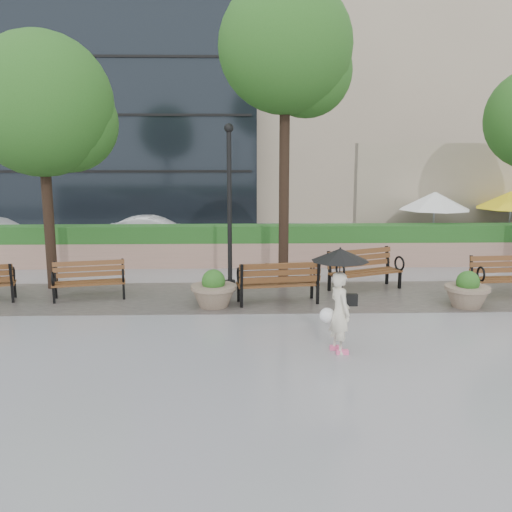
{
  "coord_description": "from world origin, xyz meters",
  "views": [
    {
      "loc": [
        0.16,
        -11.38,
        3.8
      ],
      "look_at": [
        0.56,
        2.91,
        1.1
      ],
      "focal_mm": 40.0,
      "sensor_mm": 36.0,
      "label": 1
    }
  ],
  "objects_px": {
    "planter_right": "(467,293)",
    "lamppost": "(230,219)",
    "planter_left": "(214,292)",
    "car_right": "(154,232)",
    "bench_1": "(90,288)",
    "bench_2": "(278,291)",
    "bench_3": "(365,278)",
    "bench_4": "(509,285)",
    "pedestrian": "(340,290)"
  },
  "relations": [
    {
      "from": "bench_2",
      "to": "bench_3",
      "type": "xyz_separation_m",
      "value": [
        2.46,
        1.3,
        0.0
      ]
    },
    {
      "from": "car_right",
      "to": "planter_left",
      "type": "bearing_deg",
      "value": -159.81
    },
    {
      "from": "bench_4",
      "to": "planter_right",
      "type": "bearing_deg",
      "value": -151.59
    },
    {
      "from": "bench_2",
      "to": "car_right",
      "type": "distance_m",
      "value": 9.32
    },
    {
      "from": "bench_2",
      "to": "bench_4",
      "type": "xyz_separation_m",
      "value": [
        6.06,
        0.48,
        -0.01
      ]
    },
    {
      "from": "planter_right",
      "to": "bench_1",
      "type": "bearing_deg",
      "value": 173.88
    },
    {
      "from": "bench_2",
      "to": "bench_3",
      "type": "relative_size",
      "value": 0.97
    },
    {
      "from": "bench_4",
      "to": "pedestrian",
      "type": "bearing_deg",
      "value": -146.86
    },
    {
      "from": "planter_left",
      "to": "car_right",
      "type": "height_order",
      "value": "car_right"
    },
    {
      "from": "planter_right",
      "to": "lamppost",
      "type": "distance_m",
      "value": 6.25
    },
    {
      "from": "bench_1",
      "to": "bench_2",
      "type": "height_order",
      "value": "bench_2"
    },
    {
      "from": "bench_4",
      "to": "pedestrian",
      "type": "relative_size",
      "value": 1.01
    },
    {
      "from": "bench_3",
      "to": "bench_4",
      "type": "xyz_separation_m",
      "value": [
        3.6,
        -0.82,
        -0.01
      ]
    },
    {
      "from": "bench_4",
      "to": "lamppost",
      "type": "bearing_deg",
      "value": 169.5
    },
    {
      "from": "bench_3",
      "to": "planter_left",
      "type": "xyz_separation_m",
      "value": [
        -4.04,
        -1.58,
        0.04
      ]
    },
    {
      "from": "planter_left",
      "to": "lamppost",
      "type": "bearing_deg",
      "value": 76.33
    },
    {
      "from": "planter_right",
      "to": "car_right",
      "type": "bearing_deg",
      "value": 135.42
    },
    {
      "from": "planter_right",
      "to": "bench_4",
      "type": "bearing_deg",
      "value": 32.79
    },
    {
      "from": "bench_1",
      "to": "pedestrian",
      "type": "relative_size",
      "value": 0.95
    },
    {
      "from": "bench_1",
      "to": "lamppost",
      "type": "distance_m",
      "value": 4.03
    },
    {
      "from": "bench_2",
      "to": "planter_left",
      "type": "relative_size",
      "value": 1.89
    },
    {
      "from": "planter_left",
      "to": "lamppost",
      "type": "distance_m",
      "value": 2.26
    },
    {
      "from": "bench_4",
      "to": "pedestrian",
      "type": "height_order",
      "value": "pedestrian"
    },
    {
      "from": "bench_3",
      "to": "car_right",
      "type": "relative_size",
      "value": 0.58
    },
    {
      "from": "car_right",
      "to": "bench_1",
      "type": "bearing_deg",
      "value": 178.91
    },
    {
      "from": "bench_1",
      "to": "bench_4",
      "type": "bearing_deg",
      "value": -12.06
    },
    {
      "from": "pedestrian",
      "to": "bench_3",
      "type": "bearing_deg",
      "value": -36.48
    },
    {
      "from": "bench_3",
      "to": "car_right",
      "type": "height_order",
      "value": "car_right"
    },
    {
      "from": "bench_2",
      "to": "planter_left",
      "type": "bearing_deg",
      "value": 1.92
    },
    {
      "from": "bench_2",
      "to": "pedestrian",
      "type": "distance_m",
      "value": 3.69
    },
    {
      "from": "lamppost",
      "to": "pedestrian",
      "type": "bearing_deg",
      "value": -65.72
    },
    {
      "from": "bench_4",
      "to": "planter_right",
      "type": "distance_m",
      "value": 1.77
    },
    {
      "from": "planter_right",
      "to": "car_right",
      "type": "distance_m",
      "value": 12.45
    },
    {
      "from": "bench_1",
      "to": "planter_right",
      "type": "bearing_deg",
      "value": -17.93
    },
    {
      "from": "planter_left",
      "to": "pedestrian",
      "type": "height_order",
      "value": "pedestrian"
    },
    {
      "from": "bench_4",
      "to": "planter_right",
      "type": "xyz_separation_m",
      "value": [
        -1.49,
        -0.96,
        0.04
      ]
    },
    {
      "from": "pedestrian",
      "to": "bench_4",
      "type": "bearing_deg",
      "value": -71.11
    },
    {
      "from": "pedestrian",
      "to": "car_right",
      "type": "bearing_deg",
      "value": 5.35
    },
    {
      "from": "pedestrian",
      "to": "planter_right",
      "type": "bearing_deg",
      "value": -69.34
    },
    {
      "from": "planter_left",
      "to": "lamppost",
      "type": "xyz_separation_m",
      "value": [
        0.37,
        1.54,
        1.61
      ]
    },
    {
      "from": "bench_2",
      "to": "car_right",
      "type": "xyz_separation_m",
      "value": [
        -4.29,
        8.27,
        0.29
      ]
    },
    {
      "from": "planter_left",
      "to": "planter_right",
      "type": "height_order",
      "value": "planter_left"
    },
    {
      "from": "bench_1",
      "to": "car_right",
      "type": "height_order",
      "value": "car_right"
    },
    {
      "from": "planter_left",
      "to": "planter_right",
      "type": "xyz_separation_m",
      "value": [
        6.16,
        -0.2,
        -0.01
      ]
    },
    {
      "from": "bench_2",
      "to": "planter_right",
      "type": "relative_size",
      "value": 1.95
    },
    {
      "from": "bench_3",
      "to": "planter_left",
      "type": "height_order",
      "value": "bench_3"
    },
    {
      "from": "bench_4",
      "to": "bench_1",
      "type": "bearing_deg",
      "value": 175.38
    },
    {
      "from": "bench_1",
      "to": "lamppost",
      "type": "height_order",
      "value": "lamppost"
    },
    {
      "from": "pedestrian",
      "to": "planter_left",
      "type": "bearing_deg",
      "value": 19.57
    },
    {
      "from": "bench_4",
      "to": "planter_left",
      "type": "distance_m",
      "value": 7.68
    }
  ]
}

